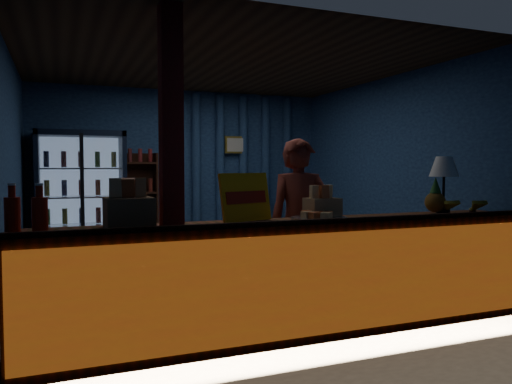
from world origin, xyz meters
The scene contains 19 objects.
ground centered at (0.00, 0.00, 0.00)m, with size 4.60×4.60×0.00m, color #515154.
room_walls centered at (0.00, 0.00, 1.57)m, with size 4.60×4.60×4.60m.
counter centered at (0.00, -1.91, 0.48)m, with size 4.40×0.57×0.99m.
support_post centered at (-1.05, -1.90, 1.30)m, with size 0.16×0.16×2.60m, color maroon.
beverage_cooler centered at (-1.55, 1.92, 0.93)m, with size 1.20×0.62×1.90m.
bottle_shelf centered at (-0.70, 2.06, 0.79)m, with size 0.50×0.28×1.60m.
curtain_folds centered at (1.00, 2.14, 1.30)m, with size 1.74×0.14×2.50m.
framed_picture centered at (0.85, 2.10, 1.75)m, with size 0.36×0.04×0.28m.
shopkeeper centered at (0.32, -1.32, 0.84)m, with size 0.61×0.40×1.67m, color maroon.
green_chair centered at (1.18, 1.42, 0.29)m, with size 0.62×0.63×0.58m, color #5BB65B.
side_table centered at (1.05, 1.51, 0.23)m, with size 0.55×0.43×0.55m.
yellow_sign centered at (-0.41, -1.78, 1.15)m, with size 0.50×0.27×0.40m.
soda_bottles centered at (-2.05, -1.90, 1.09)m, with size 0.28×0.18×0.34m.
snack_box_left centered at (-1.36, -1.85, 1.08)m, with size 0.36×0.30×0.36m.
snack_box_centre centered at (0.29, -1.80, 1.05)m, with size 0.27×0.23×0.29m.
pastry_tray centered at (0.19, -1.94, 0.98)m, with size 0.48×0.48×0.08m.
banana_bunches centered at (1.73, -1.93, 1.02)m, with size 0.45×0.28×0.15m.
table_lamp centered at (1.61, -1.82, 1.38)m, with size 0.28×0.28×0.55m.
pineapple centered at (1.51, -1.82, 1.09)m, with size 0.20×0.20×0.34m.
Camera 1 is at (-1.83, -5.62, 1.41)m, focal length 35.00 mm.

